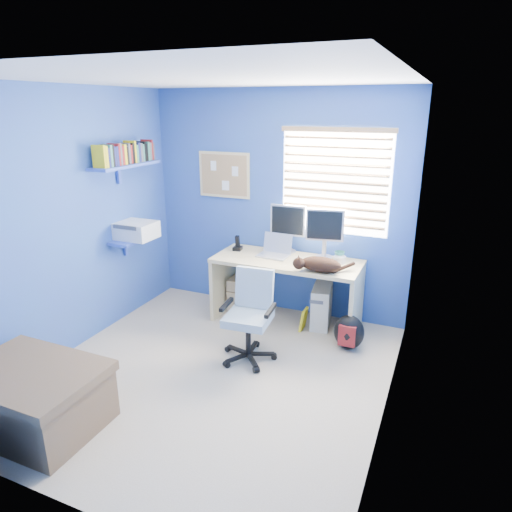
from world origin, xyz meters
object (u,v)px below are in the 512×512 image
at_px(desk, 286,291).
at_px(laptop, 273,247).
at_px(tower_pc, 322,305).
at_px(office_chair, 250,327).
at_px(cat, 321,264).

height_order(desk, laptop, laptop).
xyz_separation_m(desk, laptop, (-0.18, 0.05, 0.48)).
xyz_separation_m(laptop, tower_pc, (0.55, 0.06, -0.62)).
height_order(desk, office_chair, office_chair).
relative_size(desk, office_chair, 1.85).
bearing_deg(laptop, office_chair, -80.12).
bearing_deg(office_chair, tower_pc, 64.93).
distance_m(tower_pc, office_chair, 1.05).
bearing_deg(tower_pc, laptop, 177.15).
xyz_separation_m(tower_pc, office_chair, (-0.44, -0.95, 0.09)).
bearing_deg(desk, tower_pc, 15.67).
relative_size(laptop, cat, 0.80).
distance_m(laptop, office_chair, 1.04).
relative_size(laptop, tower_pc, 0.73).
bearing_deg(cat, laptop, 132.52).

